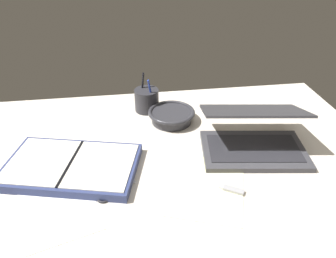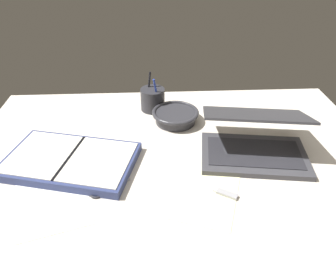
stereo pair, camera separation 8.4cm
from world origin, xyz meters
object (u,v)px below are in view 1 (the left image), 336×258
(laptop, at_px, (253,136))
(bowl, at_px, (172,115))
(pen_cup, at_px, (147,100))
(planner, at_px, (71,166))
(scissors, at_px, (106,193))

(laptop, relative_size, bowl, 2.09)
(pen_cup, height_order, planner, pen_cup)
(bowl, bearing_deg, scissors, -123.58)
(laptop, bearing_deg, pen_cup, 144.18)
(pen_cup, xyz_separation_m, scissors, (-0.16, -0.47, -0.04))
(pen_cup, height_order, scissors, pen_cup)
(bowl, bearing_deg, planner, -144.93)
(laptop, xyz_separation_m, planner, (-0.60, -0.03, -0.03))
(planner, bearing_deg, scissors, -34.78)
(planner, relative_size, scissors, 3.58)
(planner, xyz_separation_m, scissors, (0.11, -0.12, -0.01))
(planner, bearing_deg, bowl, 49.22)
(laptop, relative_size, pen_cup, 2.45)
(bowl, height_order, scissors, bowl)
(laptop, distance_m, pen_cup, 0.46)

